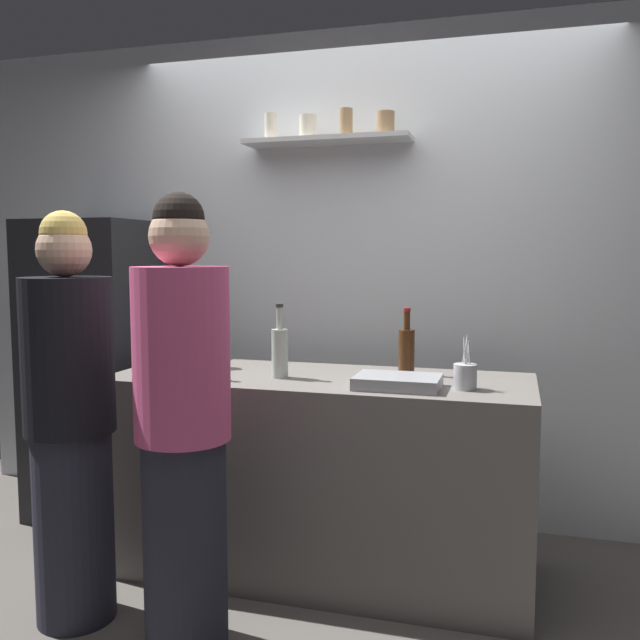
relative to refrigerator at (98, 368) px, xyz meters
name	(u,v)px	position (x,y,z in m)	size (l,w,h in m)	color
ground_plane	(294,629)	(1.41, -0.85, -0.80)	(5.28, 5.28, 0.00)	#59544F
back_wall_assembly	(365,277)	(1.41, 0.40, 0.50)	(4.80, 0.32, 2.60)	white
refrigerator	(98,368)	(0.00, 0.00, 0.00)	(0.61, 0.63, 1.60)	black
counter	(320,474)	(1.37, -0.35, -0.36)	(1.84, 0.69, 0.89)	#66605B
baking_pan	(398,382)	(1.74, -0.51, 0.11)	(0.34, 0.24, 0.05)	gray
utensil_holder	(465,376)	(2.01, -0.46, 0.14)	(0.09, 0.09, 0.22)	#B2B2B7
wine_bottle_amber_glass	(406,349)	(1.73, -0.18, 0.20)	(0.07, 0.07, 0.30)	#472814
wine_bottle_pale_glass	(280,351)	(1.21, -0.43, 0.21)	(0.07, 0.07, 0.32)	#B2BFB2
wine_bottle_green_glass	(192,350)	(0.84, -0.54, 0.21)	(0.07, 0.07, 0.32)	#19471E
water_bottle_plastic	(205,344)	(0.77, -0.26, 0.20)	(0.09, 0.09, 0.24)	silver
person_pink_top	(183,429)	(1.07, -1.05, 0.01)	(0.34, 0.34, 1.64)	#262633
person_blonde	(70,423)	(0.56, -1.00, -0.02)	(0.34, 0.34, 1.59)	#262633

